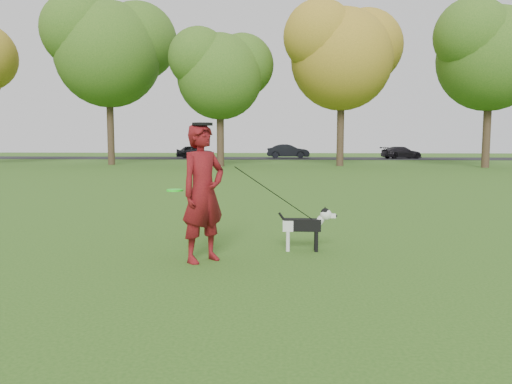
# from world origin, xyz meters

# --- Properties ---
(ground) EXTENTS (120.00, 120.00, 0.00)m
(ground) POSITION_xyz_m (0.00, 0.00, 0.00)
(ground) COLOR #285116
(ground) RESTS_ON ground
(road) EXTENTS (120.00, 7.00, 0.02)m
(road) POSITION_xyz_m (0.00, 40.00, 0.01)
(road) COLOR black
(road) RESTS_ON ground
(man) EXTENTS (0.84, 0.85, 1.98)m
(man) POSITION_xyz_m (-0.59, -0.56, 0.99)
(man) COLOR #510B11
(man) RESTS_ON ground
(dog) EXTENTS (0.93, 0.19, 0.71)m
(dog) POSITION_xyz_m (0.91, 0.22, 0.43)
(dog) COLOR black
(dog) RESTS_ON ground
(car_left) EXTENTS (3.82, 2.33, 1.21)m
(car_left) POSITION_xyz_m (-8.55, 40.00, 0.63)
(car_left) COLOR black
(car_left) RESTS_ON road
(car_mid) EXTENTS (4.01, 1.41, 1.32)m
(car_mid) POSITION_xyz_m (0.46, 40.00, 0.68)
(car_mid) COLOR black
(car_mid) RESTS_ON road
(car_right) EXTENTS (4.14, 2.72, 1.11)m
(car_right) POSITION_xyz_m (11.02, 40.00, 0.58)
(car_right) COLOR black
(car_right) RESTS_ON road
(man_held_items) EXTENTS (2.14, 1.01, 1.52)m
(man_held_items) POSITION_xyz_m (0.45, -0.21, 0.93)
(man_held_items) COLOR #21FC1F
(man_held_items) RESTS_ON ground
(tree_row) EXTENTS (51.74, 8.86, 12.01)m
(tree_row) POSITION_xyz_m (-1.43, 26.07, 7.41)
(tree_row) COLOR #38281C
(tree_row) RESTS_ON ground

